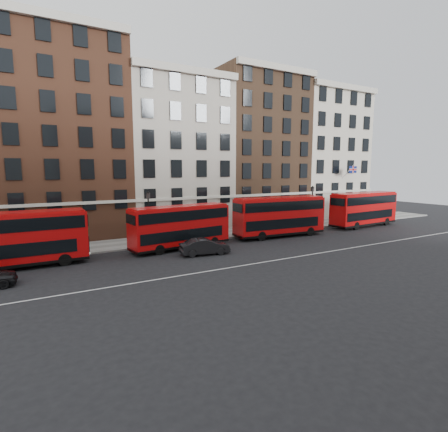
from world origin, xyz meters
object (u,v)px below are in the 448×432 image
bus_a (13,239)px  car_front (205,247)px  traffic_light (360,206)px  bus_b (180,226)px  bus_d (364,208)px  bus_c (279,216)px

bus_a → car_front: size_ratio=2.35×
traffic_light → bus_a: bearing=-177.1°
bus_b → bus_d: bearing=-7.2°
car_front → bus_d: bearing=-74.1°
bus_a → bus_c: bearing=-0.4°
bus_a → bus_d: size_ratio=0.96×
bus_d → bus_a: bearing=176.4°
bus_a → bus_d: (39.82, -0.00, 0.08)m
bus_a → traffic_light: size_ratio=3.18×
bus_d → traffic_light: bearing=44.5°
bus_d → car_front: size_ratio=2.46×
bus_b → bus_c: 11.99m
bus_a → car_front: 15.10m
bus_b → bus_d: size_ratio=0.93×
car_front → traffic_light: 27.65m
bus_a → traffic_light: 41.77m
bus_c → bus_d: size_ratio=1.00×
bus_c → bus_b: bearing=-175.8°
bus_d → car_front: 25.44m
bus_b → bus_c: bus_c is taller
bus_b → bus_d: bus_d is taller
bus_b → bus_d: (26.14, 0.00, 0.20)m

